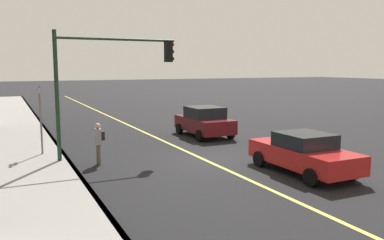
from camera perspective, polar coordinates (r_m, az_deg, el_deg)
name	(u,v)px	position (r m, az deg, el deg)	size (l,w,h in m)	color
ground	(208,161)	(16.38, 2.24, -5.89)	(200.00, 200.00, 0.00)	black
sidewalk_slab	(37,179)	(14.62, -21.16, -7.76)	(80.00, 2.82, 0.15)	gray
curb_edge	(77,174)	(14.76, -15.97, -7.39)	(80.00, 0.16, 0.15)	slate
lane_stripe_center	(208,161)	(16.38, 2.24, -5.87)	(80.00, 0.16, 0.01)	#D8CC4C
car_maroon	(204,121)	(22.03, 1.76, -0.21)	(3.91, 2.07, 1.64)	#591116
car_red	(303,153)	(15.01, 15.55, -4.52)	(4.35, 1.98, 1.47)	red
pedestrian_with_backpack	(99,141)	(16.00, -13.11, -2.88)	(0.42, 0.40, 1.66)	brown
traffic_light_mast	(108,71)	(16.66, -11.82, 6.83)	(0.28, 5.00, 5.21)	#1E3823
street_sign_post	(41,116)	(17.94, -20.71, 0.57)	(0.60, 0.08, 3.03)	slate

